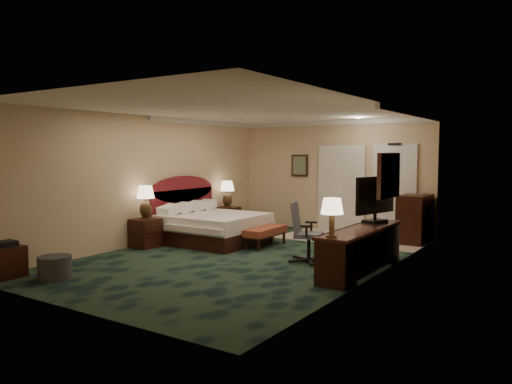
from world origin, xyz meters
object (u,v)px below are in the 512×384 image
Objects in this scene: lamp_far at (227,194)px; lamp_near at (146,202)px; bed at (214,228)px; bed_bench at (266,237)px; minibar at (415,219)px; nightstand_near at (146,233)px; desk_chair at (309,232)px; nightstand_far at (228,218)px; desk at (361,250)px; ottoman at (55,268)px; tv at (375,200)px; side_table at (7,262)px.

lamp_near is at bearing -89.94° from lamp_far.
lamp_far reaches higher than bed.
bed is 1.86m from lamp_far.
bed_bench is 1.14× the size of minibar.
bed reaches higher than nightstand_near.
lamp_near is 0.63× the size of desk_chair.
lamp_far reaches higher than nightstand_far.
desk is (2.45, -0.98, 0.16)m from bed_bench.
lamp_far is 5.48m from ottoman.
lamp_near is 1.34× the size of ottoman.
desk reaches higher than nightstand_near.
nightstand_far is 5.07m from desk.
bed is 1.82× the size of desk_chair.
nightstand_near is 4.48m from desk.
desk_chair reaches higher than bed_bench.
tv is at bearing -0.84° from bed.
ottoman is 4.18m from desk_chair.
nightstand_near is 1.03× the size of nightstand_far.
lamp_near is at bearing -150.15° from tv.
bed_bench is 2.64m from desk.
bed is 1.46m from nightstand_near.
lamp_far is at bearing 174.97° from tv.
desk is 2.41× the size of tv.
lamp_near is (0.01, 0.00, 0.63)m from nightstand_near.
desk_chair is (3.43, 0.57, 0.24)m from nightstand_near.
nightstand_far is 1.13× the size of ottoman.
minibar is (2.42, 2.16, 0.32)m from bed_bench.
nightstand_far is 2.89m from lamp_near.
nightstand_far is 5.76m from side_table.
desk_chair is (1.42, -0.83, 0.33)m from bed_bench.
desk is (4.45, -2.35, -0.54)m from lamp_far.
lamp_near is 0.57× the size of bed_bench.
lamp_near is 1.03× the size of lamp_far.
lamp_near reaches higher than desk.
side_table is at bearing -90.09° from lamp_far.
minibar is at bearing 9.43° from nightstand_far.
bed_bench is 2.42× the size of side_table.
nightstand_near is 2.84m from lamp_far.
bed_bench is at bearing -35.22° from nightstand_far.
lamp_far is 0.64× the size of minibar.
lamp_near reaches higher than nightstand_far.
side_table is at bearing -152.20° from desk_chair.
minibar is (0.01, 2.40, -0.60)m from tv.
lamp_near is 3.48m from desk_chair.
ottoman is at bearing -82.21° from lamp_far.
desk_chair is at bearing 9.50° from lamp_near.
nightstand_near reaches higher than nightstand_far.
desk is at bearing -28.22° from nightstand_far.
tv is at bearing -20.69° from nightstand_far.
minibar is at bearing 90.62° from desk.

